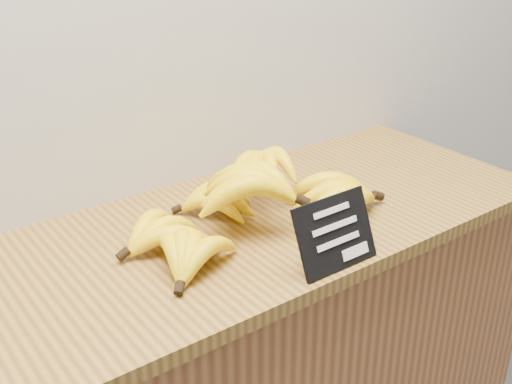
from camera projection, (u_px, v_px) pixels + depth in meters
name	position (u px, v px, depth m)	size (l,w,h in m)	color
counter_top	(242.00, 229.00, 1.32)	(1.35, 0.54, 0.03)	olive
chalkboard_sign	(335.00, 233.00, 1.15)	(0.17, 0.01, 0.13)	black
banana_pile	(243.00, 205.00, 1.27)	(0.57, 0.40, 0.13)	yellow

